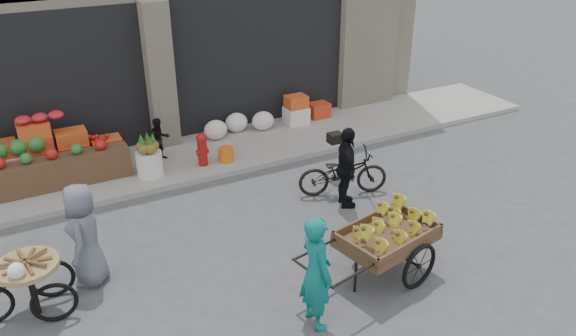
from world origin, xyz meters
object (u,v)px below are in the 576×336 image
seated_person (160,139)px  vendor_grey (85,235)px  vendor_woman (316,272)px  tricycle_cart (30,280)px  pineapple_bin (150,164)px  bicycle (343,173)px  orange_bucket (226,154)px  fire_hydrant (202,148)px  cyclist (346,168)px  banana_cart (385,235)px

seated_person → vendor_grey: vendor_grey is taller
vendor_woman → tricycle_cart: vendor_woman is taller
pineapple_bin → vendor_grey: size_ratio=0.32×
vendor_grey → tricycle_cart: bearing=-41.5°
vendor_woman → bicycle: 3.68m
orange_bucket → tricycle_cart: size_ratio=0.22×
fire_hydrant → orange_bucket: (0.50, -0.05, -0.23)m
orange_bucket → cyclist: bearing=-62.5°
cyclist → vendor_woman: bearing=159.1°
seated_person → vendor_woman: (0.46, -5.73, 0.25)m
seated_person → bicycle: bearing=-56.3°
fire_hydrant → seated_person: seated_person is taller
orange_bucket → banana_cart: (0.67, -4.62, 0.47)m
tricycle_cart → cyclist: bearing=10.0°
tricycle_cart → banana_cart: bearing=-13.5°
vendor_woman → vendor_grey: (-2.51, 2.36, -0.03)m
orange_bucket → vendor_grey: size_ratio=0.20×
fire_hydrant → seated_person: size_ratio=0.76×
fire_hydrant → tricycle_cart: bearing=-138.9°
vendor_woman → bicycle: (2.27, 2.87, -0.39)m
pineapple_bin → vendor_woman: 5.22m
fire_hydrant → bicycle: bicycle is taller
tricycle_cart → cyclist: cyclist is taller
orange_bucket → vendor_grey: vendor_grey is taller
vendor_grey → cyclist: bearing=113.7°
fire_hydrant → vendor_grey: bearing=-135.3°
cyclist → tricycle_cart: bearing=114.6°
pineapple_bin → banana_cart: size_ratio=0.20×
banana_cart → bicycle: (0.86, 2.46, -0.29)m
seated_person → cyclist: cyclist is taller
seated_person → cyclist: bearing=-62.2°
banana_cart → vendor_woman: (-1.41, -0.41, 0.09)m
banana_cart → tricycle_cart: (-4.75, 1.54, -0.18)m
pineapple_bin → vendor_woman: size_ratio=0.31×
orange_bucket → vendor_woman: size_ratio=0.19×
pineapple_bin → banana_cart: 5.25m
pineapple_bin → fire_hydrant: 1.11m
vendor_woman → bicycle: vendor_woman is taller
bicycle → tricycle_cart: bearing=118.4°
tricycle_cart → seated_person: bearing=57.2°
fire_hydrant → cyclist: cyclist is taller
pineapple_bin → bicycle: 3.86m
vendor_grey → bicycle: (4.78, 0.51, -0.35)m
pineapple_bin → vendor_grey: (-1.65, -2.77, 0.43)m
pineapple_bin → orange_bucket: size_ratio=1.62×
pineapple_bin → vendor_grey: 3.25m
banana_cart → bicycle: size_ratio=1.51×
pineapple_bin → vendor_grey: vendor_grey is taller
seated_person → bicycle: 3.95m
banana_cart → bicycle: bearing=58.7°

